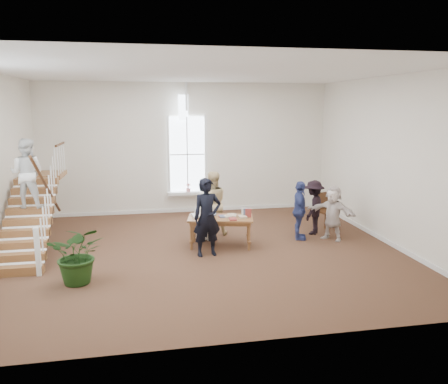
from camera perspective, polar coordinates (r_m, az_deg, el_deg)
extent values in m
plane|color=#462E1B|center=(11.39, -2.39, -7.77)|extent=(10.00, 10.00, 0.00)
plane|color=white|center=(15.32, -4.86, 5.68)|extent=(10.00, 0.00, 10.00)
plane|color=white|center=(6.52, 3.10, -1.59)|extent=(10.00, 0.00, 10.00)
plane|color=white|center=(12.58, 20.74, 3.84)|extent=(0.00, 9.00, 9.00)
plane|color=white|center=(10.81, -2.58, 15.42)|extent=(10.00, 10.00, 0.00)
cube|color=white|center=(15.36, -4.70, -0.15)|extent=(1.45, 0.28, 0.10)
plane|color=white|center=(15.28, -4.83, 4.91)|extent=(2.60, 0.00, 2.60)
plane|color=white|center=(15.19, -4.93, 10.92)|extent=(0.60, 0.60, 0.85)
cube|color=white|center=(15.65, -4.72, -2.34)|extent=(10.00, 0.04, 0.12)
imported|color=pink|center=(15.30, -4.70, 0.57)|extent=(0.17, 0.17, 0.30)
cube|color=brown|center=(10.88, -25.36, -9.23)|extent=(1.10, 0.30, 0.20)
cube|color=brown|center=(11.09, -25.06, -7.73)|extent=(1.10, 0.30, 0.20)
cube|color=brown|center=(11.31, -24.77, -6.29)|extent=(1.10, 0.30, 0.20)
cube|color=brown|center=(11.54, -24.49, -4.91)|extent=(1.10, 0.30, 0.20)
cube|color=brown|center=(11.77, -24.23, -3.58)|extent=(1.10, 0.30, 0.20)
cube|color=brown|center=(12.01, -23.97, -2.30)|extent=(1.10, 0.30, 0.20)
cube|color=brown|center=(12.25, -23.73, -1.07)|extent=(1.10, 0.30, 0.20)
cube|color=brown|center=(12.50, -23.50, 0.11)|extent=(1.10, 0.30, 0.20)
cube|color=brown|center=(12.76, -23.27, 1.24)|extent=(1.10, 0.30, 0.20)
cube|color=brown|center=(13.62, -22.48, 2.05)|extent=(1.10, 1.20, 0.12)
cube|color=white|center=(10.48, -23.16, -7.21)|extent=(0.10, 0.10, 1.10)
cylinder|color=#3C2310|center=(11.49, -22.14, 0.59)|extent=(0.07, 2.74, 1.86)
imported|color=silver|center=(11.84, -24.34, 2.24)|extent=(0.94, 0.79, 1.72)
cube|color=brown|center=(11.59, -0.47, -3.43)|extent=(1.84, 1.19, 0.05)
cube|color=brown|center=(11.61, -0.47, -3.79)|extent=(1.70, 1.04, 0.10)
cylinder|color=brown|center=(11.44, -4.30, -5.77)|extent=(0.07, 0.07, 0.75)
cylinder|color=brown|center=(11.39, 3.29, -5.83)|extent=(0.07, 0.07, 0.75)
cylinder|color=brown|center=(12.06, -4.00, -4.88)|extent=(0.07, 0.07, 0.75)
cylinder|color=brown|center=(12.01, 3.19, -4.93)|extent=(0.07, 0.07, 0.75)
cube|color=silver|center=(11.38, -2.58, -3.49)|extent=(0.18, 0.23, 0.04)
cube|color=beige|center=(11.57, 0.59, -3.21)|extent=(0.22, 0.25, 0.05)
cube|color=tan|center=(11.63, 0.94, -3.11)|extent=(0.33, 0.36, 0.06)
cube|color=silver|center=(11.75, 2.93, -3.05)|extent=(0.26, 0.27, 0.03)
cube|color=#4C5972|center=(11.85, -1.52, -2.92)|extent=(0.25, 0.31, 0.03)
cube|color=maroon|center=(11.34, 1.16, -3.55)|extent=(0.20, 0.29, 0.03)
cube|color=white|center=(11.63, -3.63, -3.15)|extent=(0.21, 0.30, 0.05)
cube|color=#BFB299|center=(11.60, 0.77, -3.21)|extent=(0.27, 0.32, 0.04)
cube|color=silver|center=(11.59, 1.10, -3.17)|extent=(0.25, 0.24, 0.06)
cube|color=beige|center=(11.84, 0.99, -2.95)|extent=(0.18, 0.20, 0.02)
cube|color=tan|center=(11.55, 2.42, -3.25)|extent=(0.21, 0.28, 0.05)
cube|color=silver|center=(11.79, -3.82, -2.97)|extent=(0.21, 0.25, 0.05)
cube|color=#4C5972|center=(11.62, -0.23, -3.20)|extent=(0.19, 0.27, 0.03)
cube|color=maroon|center=(11.67, -0.32, -3.14)|extent=(0.21, 0.27, 0.03)
imported|color=black|center=(10.85, -2.21, -3.32)|extent=(0.78, 0.58, 1.96)
imported|color=beige|center=(12.13, -2.59, -3.13)|extent=(0.71, 0.49, 1.41)
imported|color=#DABF88|center=(12.60, -1.57, -1.50)|extent=(0.96, 0.77, 1.87)
imported|color=navy|center=(12.38, 9.84, -2.40)|extent=(0.67, 1.05, 1.66)
imported|color=black|center=(13.01, 11.63, -1.97)|extent=(1.09, 1.18, 1.59)
imported|color=silver|center=(12.55, 14.01, -2.65)|extent=(1.27, 1.39, 1.54)
imported|color=#183510|center=(9.74, -18.46, -7.70)|extent=(1.21, 1.07, 1.27)
cube|color=#3C2310|center=(13.89, 13.15, -2.48)|extent=(0.58, 0.58, 0.05)
cube|color=#3C2310|center=(13.98, 12.64, -1.14)|extent=(0.45, 0.18, 0.55)
cylinder|color=#3C2310|center=(13.70, 13.03, -3.76)|extent=(0.04, 0.04, 0.48)
cylinder|color=#3C2310|center=(13.94, 14.19, -3.55)|extent=(0.04, 0.04, 0.48)
cylinder|color=#3C2310|center=(13.97, 12.03, -3.43)|extent=(0.04, 0.04, 0.48)
cylinder|color=#3C2310|center=(14.21, 13.17, -3.23)|extent=(0.04, 0.04, 0.48)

